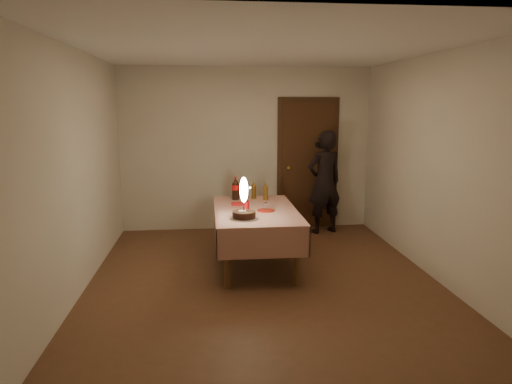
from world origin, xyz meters
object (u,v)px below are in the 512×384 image
Objects in this scene: dining_table at (256,217)px; amber_bottle_right at (266,192)px; amber_bottle_mid at (254,190)px; photographer at (324,182)px; birthday_cake at (244,208)px; clear_cup at (266,206)px; cola_bottle at (236,189)px; amber_bottle_left at (242,190)px; red_plate at (266,210)px; red_cup at (246,205)px.

dining_table is 0.62m from amber_bottle_right.
amber_bottle_mid is 0.16× the size of photographer.
birthday_cake is 0.52m from clear_cup.
photographer reaches higher than clear_cup.
clear_cup is 0.76m from cola_bottle.
amber_bottle_right is at bearing -38.50° from amber_bottle_mid.
amber_bottle_right is at bearing -24.72° from amber_bottle_left.
photographer is at bearing 27.30° from cola_bottle.
birthday_cake is at bearing -127.12° from clear_cup.
birthday_cake reaches higher than cola_bottle.
amber_bottle_mid is (-0.08, 0.71, 0.07)m from clear_cup.
clear_cup reaches higher than red_plate.
red_plate is 0.80m from cola_bottle.
birthday_cake is 0.48m from red_plate.
red_cup is 0.39× the size of amber_bottle_left.
cola_bottle is 1.25× the size of amber_bottle_mid.
cola_bottle is 0.20× the size of photographer.
red_plate is at bearing 50.38° from birthday_cake.
photographer is at bearing 26.64° from amber_bottle_left.
amber_bottle_mid is at bearing -149.40° from photographer.
birthday_cake is 1.51× the size of cola_bottle.
amber_bottle_right is (0.31, 0.51, 0.07)m from red_cup.
cola_bottle reaches higher than amber_bottle_mid.
clear_cup is (0.24, -0.09, -0.01)m from red_cup.
photographer is (1.41, 1.82, -0.03)m from birthday_cake.
birthday_cake is at bearing -111.86° from dining_table.
amber_bottle_left is (-0.24, 0.78, 0.11)m from red_plate.
cola_bottle is 0.12m from amber_bottle_left.
amber_bottle_right is at bearing 83.33° from clear_cup.
red_plate is 0.06m from clear_cup.
dining_table is 1.85m from photographer.
clear_cup is 0.28× the size of cola_bottle.
red_cup is (-0.12, 0.04, 0.15)m from dining_table.
red_cup reaches higher than red_plate.
clear_cup is at bearing -127.92° from photographer.
amber_bottle_left reaches higher than dining_table.
amber_bottle_right is at bearing -141.51° from photographer.
birthday_cake is 1.15m from amber_bottle_left.
red_plate is at bearing -100.42° from clear_cup.
dining_table is at bearing 142.68° from red_plate.
amber_bottle_right is 0.19m from amber_bottle_mid.
red_plate is 0.86× the size of amber_bottle_right.
photographer is at bearing 38.49° from amber_bottle_right.
amber_bottle_mid is at bearing 75.76° from red_cup.
red_plate is at bearing -73.16° from amber_bottle_left.
clear_cup is at bearing -19.69° from dining_table.
birthday_cake is 2.18× the size of red_plate.
red_plate is 0.77m from amber_bottle_mid.
dining_table is 7.82× the size of red_plate.
amber_bottle_right is 1.32m from photographer.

